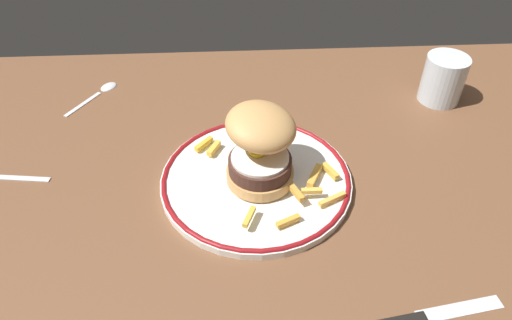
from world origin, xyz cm
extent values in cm
cube|color=brown|center=(0.00, 0.00, -2.00)|extent=(122.63, 84.54, 4.00)
cylinder|color=white|center=(-4.97, 0.28, 0.60)|extent=(29.52, 29.52, 1.20)
torus|color=maroon|center=(-4.97, 0.28, 1.20)|extent=(29.12, 29.12, 0.80)
cylinder|color=tan|center=(-4.43, -0.65, 2.50)|extent=(10.18, 10.18, 1.80)
cylinder|color=#42261E|center=(-4.43, -0.65, 4.52)|extent=(9.46, 9.46, 2.25)
cylinder|color=white|center=(-4.43, -0.65, 5.90)|extent=(8.58, 8.58, 0.50)
ellipsoid|color=yellow|center=(-4.74, 0.06, 6.57)|extent=(2.60, 2.60, 1.40)
ellipsoid|color=tan|center=(-4.21, 1.06, 10.36)|extent=(14.93, 14.76, 6.35)
cube|color=gold|center=(6.49, -0.05, 2.03)|extent=(2.36, 3.55, 0.86)
cube|color=gold|center=(-6.43, -9.27, 2.67)|extent=(2.07, 3.63, 0.71)
cube|color=gold|center=(-11.53, 6.41, 2.05)|extent=(2.32, 3.34, 0.90)
cube|color=gold|center=(0.64, -5.26, 2.83)|extent=(1.99, 3.15, 0.82)
cube|color=gold|center=(3.89, -1.02, 2.09)|extent=(2.97, 4.71, 0.99)
cube|color=#E9AE49|center=(5.78, -5.88, 1.96)|extent=(4.37, 2.69, 0.72)
cube|color=gold|center=(-13.19, 7.68, 2.00)|extent=(3.04, 3.35, 0.80)
cube|color=gold|center=(-1.06, -9.75, 1.99)|extent=(3.61, 2.26, 0.78)
cube|color=gold|center=(-5.16, 11.74, 3.06)|extent=(2.38, 3.91, 0.97)
cube|color=#EFB448|center=(2.89, -4.78, 2.68)|extent=(3.08, 0.75, 0.72)
cylinder|color=silver|center=(31.17, 21.32, 4.44)|extent=(7.77, 7.77, 8.89)
cylinder|color=silver|center=(31.17, 21.32, 3.06)|extent=(7.14, 7.14, 6.12)
cube|color=silver|center=(-42.28, 3.06, 0.18)|extent=(10.05, 2.26, 0.36)
cube|color=silver|center=(18.50, -23.32, 0.20)|extent=(11.15, 3.44, 0.24)
cube|color=silver|center=(-36.60, 23.12, 0.20)|extent=(5.54, 8.00, 0.32)
ellipsoid|color=silver|center=(-32.82, 29.01, 0.40)|extent=(4.13, 4.43, 0.90)
camera|label=1|loc=(-7.89, -53.20, 52.01)|focal=33.47mm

